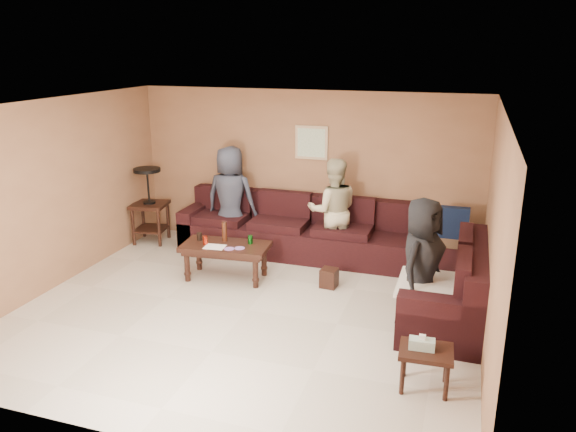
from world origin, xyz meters
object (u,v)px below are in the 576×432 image
Objects in this scene: person_middle at (333,211)px; coffee_table at (225,250)px; side_table_right at (425,354)px; waste_bin at (329,278)px; person_right at (421,264)px; sectional_sofa at (340,252)px; person_left at (231,198)px; end_table_left at (149,204)px.

coffee_table is at bearing 22.94° from person_middle.
coffee_table reaches higher than side_table_right.
waste_bin is 1.61m from person_right.
person_right is (1.25, -0.78, 0.65)m from waste_bin.
sectional_sofa is at bearing 63.05° from person_right.
person_middle reaches higher than coffee_table.
coffee_table reaches higher than waste_bin.
sectional_sofa is 8.34× the size of side_table_right.
side_table_right is (2.88, -1.84, -0.06)m from coffee_table.
sectional_sofa is at bearing 163.80° from person_left.
person_middle is at bearing 42.04° from coffee_table.
person_middle is 2.27m from person_right.
end_table_left is 0.75× the size of person_left.
side_table_right is 2.18× the size of waste_bin.
end_table_left reaches higher than side_table_right.
end_table_left is 3.42m from waste_bin.
waste_bin is at bearing -14.95° from end_table_left.
waste_bin is at bearing 82.40° from person_middle.
person_left reaches higher than end_table_left.
sectional_sofa reaches higher than side_table_right.
person_middle is at bearing 59.21° from person_right.
sectional_sofa is 1.83m from person_right.
end_table_left is (-3.30, 0.36, 0.32)m from sectional_sofa.
end_table_left reaches higher than coffee_table.
end_table_left is 0.80× the size of person_right.
sectional_sofa is 1.63m from coffee_table.
person_middle is (-1.63, 2.97, 0.42)m from side_table_right.
sectional_sofa is 2.99× the size of person_right.
coffee_table is at bearing 96.67° from person_right.
waste_bin is (-0.03, -0.51, -0.20)m from sectional_sofa.
coffee_table is at bearing 147.38° from side_table_right.
coffee_table is at bearing -155.66° from sectional_sofa.
waste_bin is 0.16× the size of person_middle.
person_left is at bearing 151.87° from waste_bin.
sectional_sofa is 2.95× the size of person_middle.
side_table_right is at bearing 99.59° from person_middle.
sectional_sofa is 18.15× the size of waste_bin.
person_left reaches higher than person_right.
person_left is 3.58m from person_right.
person_right is at bearing 110.55° from person_middle.
end_table_left is at bearing -17.28° from person_middle.
coffee_table is 0.75× the size of person_left.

